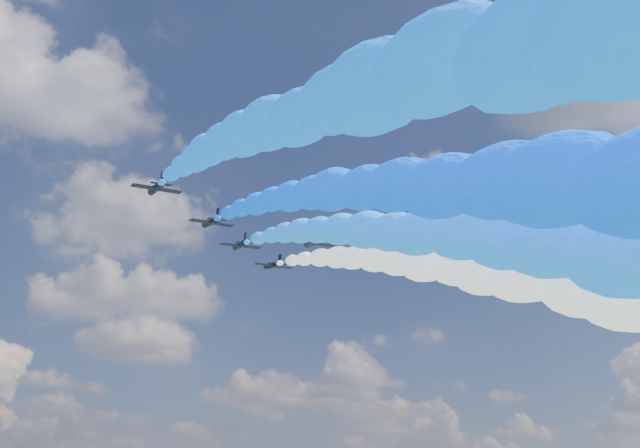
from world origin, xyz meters
name	(u,v)px	position (x,y,z in m)	size (l,w,h in m)	color
jet_0	(156,188)	(-33.24, -7.12, 92.02)	(7.96, 10.68, 2.35)	black
trail_0	(256,151)	(-33.24, -59.06, 76.54)	(7.05, 101.99, 36.51)	#0A65FE
jet_1	(211,222)	(-20.77, 5.42, 92.02)	(7.96, 10.68, 2.35)	black
trail_1	(324,210)	(-20.77, -46.52, 76.54)	(7.05, 101.99, 36.51)	#0548F9
jet_2	(240,245)	(-11.88, 16.40, 92.02)	(7.96, 10.68, 2.35)	black
trail_2	(353,246)	(-11.88, -35.54, 76.54)	(7.05, 101.99, 36.51)	#126DFF
jet_3	(314,243)	(1.06, 9.49, 92.02)	(7.96, 10.68, 2.35)	black
trail_3	(465,243)	(1.06, -42.45, 76.54)	(7.05, 101.99, 36.51)	silver
jet_4	(273,265)	(-1.21, 27.13, 92.02)	(7.96, 10.68, 2.35)	black
trail_4	(387,275)	(-1.21, -24.81, 76.54)	(7.05, 101.99, 36.51)	white
jet_5	(355,255)	(11.99, 13.79, 92.02)	(7.96, 10.68, 2.35)	black
trail_5	(515,261)	(11.99, -38.14, 76.54)	(7.05, 101.99, 36.51)	#FB1500
jet_6	(428,248)	(23.15, 3.60, 92.02)	(7.96, 10.68, 2.35)	black
trail_6	(630,250)	(23.15, -48.34, 76.54)	(7.05, 101.99, 36.51)	#FA0927
jet_7	(495,242)	(33.25, -4.77, 92.02)	(7.96, 10.68, 2.35)	black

